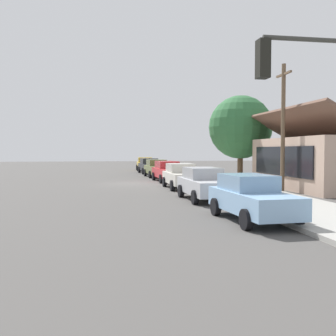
{
  "coord_description": "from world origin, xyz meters",
  "views": [
    {
      "loc": [
        28.61,
        -2.32,
        2.45
      ],
      "look_at": [
        -1.57,
        2.81,
        1.06
      ],
      "focal_mm": 41.72,
      "sensor_mm": 36.0,
      "label": 1
    }
  ],
  "objects_px": {
    "car_ivory": "(181,176)",
    "car_mustard": "(145,164)",
    "shade_tree": "(240,127)",
    "utility_pole_wooden": "(283,125)",
    "car_silver": "(204,183)",
    "traffic_light_main": "(330,102)",
    "fire_hydrant_red": "(186,175)",
    "car_charcoal": "(150,166)",
    "car_skyblue": "(251,197)",
    "car_olive": "(157,168)",
    "car_cherry": "(168,171)"
  },
  "relations": [
    {
      "from": "car_ivory",
      "to": "utility_pole_wooden",
      "type": "distance_m",
      "value": 6.99
    },
    {
      "from": "car_mustard",
      "to": "utility_pole_wooden",
      "type": "relative_size",
      "value": 0.63
    },
    {
      "from": "car_skyblue",
      "to": "shade_tree",
      "type": "relative_size",
      "value": 0.67
    },
    {
      "from": "car_cherry",
      "to": "car_mustard",
      "type": "bearing_deg",
      "value": 176.74
    },
    {
      "from": "car_olive",
      "to": "car_silver",
      "type": "xyz_separation_m",
      "value": [
        16.97,
        -0.04,
        0.0
      ]
    },
    {
      "from": "car_charcoal",
      "to": "car_mustard",
      "type": "bearing_deg",
      "value": 175.42
    },
    {
      "from": "car_skyblue",
      "to": "shade_tree",
      "type": "height_order",
      "value": "shade_tree"
    },
    {
      "from": "shade_tree",
      "to": "utility_pole_wooden",
      "type": "relative_size",
      "value": 0.91
    },
    {
      "from": "traffic_light_main",
      "to": "fire_hydrant_red",
      "type": "distance_m",
      "value": 22.29
    },
    {
      "from": "car_mustard",
      "to": "utility_pole_wooden",
      "type": "distance_m",
      "value": 26.68
    },
    {
      "from": "car_silver",
      "to": "traffic_light_main",
      "type": "distance_m",
      "value": 11.18
    },
    {
      "from": "car_skyblue",
      "to": "fire_hydrant_red",
      "type": "bearing_deg",
      "value": 172.39
    },
    {
      "from": "car_olive",
      "to": "car_skyblue",
      "type": "height_order",
      "value": "same"
    },
    {
      "from": "utility_pole_wooden",
      "to": "car_cherry",
      "type": "bearing_deg",
      "value": -148.37
    },
    {
      "from": "traffic_light_main",
      "to": "fire_hydrant_red",
      "type": "xyz_separation_m",
      "value": [
        -22.02,
        1.66,
        -2.99
      ]
    },
    {
      "from": "car_ivory",
      "to": "car_silver",
      "type": "distance_m",
      "value": 5.94
    },
    {
      "from": "car_mustard",
      "to": "car_cherry",
      "type": "relative_size",
      "value": 0.96
    },
    {
      "from": "car_ivory",
      "to": "fire_hydrant_red",
      "type": "bearing_deg",
      "value": 163.79
    },
    {
      "from": "car_charcoal",
      "to": "car_cherry",
      "type": "distance_m",
      "value": 11.03
    },
    {
      "from": "car_olive",
      "to": "car_skyblue",
      "type": "xyz_separation_m",
      "value": [
        22.76,
        0.11,
        -0.0
      ]
    },
    {
      "from": "car_olive",
      "to": "car_skyblue",
      "type": "distance_m",
      "value": 22.76
    },
    {
      "from": "car_mustard",
      "to": "traffic_light_main",
      "type": "distance_m",
      "value": 39.83
    },
    {
      "from": "car_ivory",
      "to": "car_silver",
      "type": "relative_size",
      "value": 1.01
    },
    {
      "from": "car_silver",
      "to": "fire_hydrant_red",
      "type": "xyz_separation_m",
      "value": [
        -11.16,
        1.54,
        -0.32
      ]
    },
    {
      "from": "traffic_light_main",
      "to": "utility_pole_wooden",
      "type": "distance_m",
      "value": 14.9
    },
    {
      "from": "car_ivory",
      "to": "traffic_light_main",
      "type": "height_order",
      "value": "traffic_light_main"
    },
    {
      "from": "car_charcoal",
      "to": "shade_tree",
      "type": "relative_size",
      "value": 0.67
    },
    {
      "from": "fire_hydrant_red",
      "to": "car_skyblue",
      "type": "bearing_deg",
      "value": -4.7
    },
    {
      "from": "shade_tree",
      "to": "car_ivory",
      "type": "bearing_deg",
      "value": -47.29
    },
    {
      "from": "car_charcoal",
      "to": "car_ivory",
      "type": "bearing_deg",
      "value": -2.65
    },
    {
      "from": "car_silver",
      "to": "car_skyblue",
      "type": "xyz_separation_m",
      "value": [
        5.78,
        0.15,
        -0.0
      ]
    },
    {
      "from": "car_cherry",
      "to": "car_skyblue",
      "type": "bearing_deg",
      "value": -2.98
    },
    {
      "from": "car_mustard",
      "to": "utility_pole_wooden",
      "type": "height_order",
      "value": "utility_pole_wooden"
    },
    {
      "from": "car_mustard",
      "to": "shade_tree",
      "type": "distance_m",
      "value": 18.67
    },
    {
      "from": "car_mustard",
      "to": "fire_hydrant_red",
      "type": "distance_m",
      "value": 17.76
    },
    {
      "from": "shade_tree",
      "to": "car_skyblue",
      "type": "bearing_deg",
      "value": -18.9
    },
    {
      "from": "car_charcoal",
      "to": "shade_tree",
      "type": "bearing_deg",
      "value": 25.52
    },
    {
      "from": "car_charcoal",
      "to": "shade_tree",
      "type": "xyz_separation_m",
      "value": [
        11.21,
        6.02,
        3.49
      ]
    },
    {
      "from": "shade_tree",
      "to": "fire_hydrant_red",
      "type": "height_order",
      "value": "shade_tree"
    },
    {
      "from": "car_skyblue",
      "to": "traffic_light_main",
      "type": "bearing_deg",
      "value": -5.92
    },
    {
      "from": "car_skyblue",
      "to": "car_silver",
      "type": "bearing_deg",
      "value": 178.56
    },
    {
      "from": "car_skyblue",
      "to": "traffic_light_main",
      "type": "distance_m",
      "value": 5.75
    },
    {
      "from": "shade_tree",
      "to": "utility_pole_wooden",
      "type": "bearing_deg",
      "value": -3.47
    },
    {
      "from": "car_silver",
      "to": "utility_pole_wooden",
      "type": "height_order",
      "value": "utility_pole_wooden"
    },
    {
      "from": "car_mustard",
      "to": "car_olive",
      "type": "relative_size",
      "value": 1.07
    },
    {
      "from": "utility_pole_wooden",
      "to": "car_ivory",
      "type": "bearing_deg",
      "value": -118.94
    },
    {
      "from": "car_mustard",
      "to": "car_ivory",
      "type": "bearing_deg",
      "value": 2.39
    },
    {
      "from": "car_mustard",
      "to": "car_charcoal",
      "type": "xyz_separation_m",
      "value": [
        6.18,
        -0.2,
        -0.0
      ]
    },
    {
      "from": "car_charcoal",
      "to": "car_silver",
      "type": "xyz_separation_m",
      "value": [
        22.7,
        -0.04,
        -0.0
      ]
    },
    {
      "from": "car_ivory",
      "to": "car_mustard",
      "type": "bearing_deg",
      "value": 179.2
    }
  ]
}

